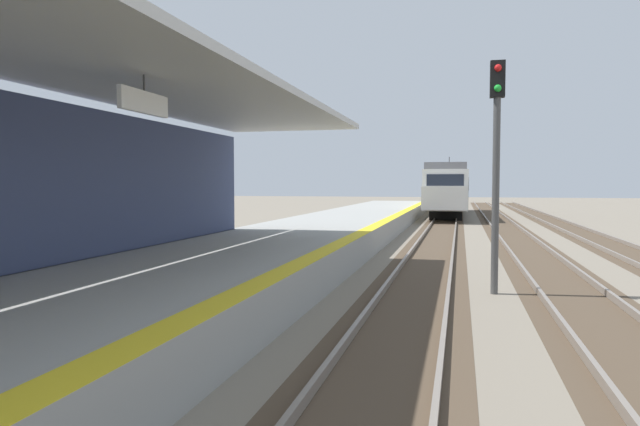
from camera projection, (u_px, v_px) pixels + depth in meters
The scene contains 5 objects.
station_platform at pixel (226, 270), 13.33m from camera, with size 5.00×80.00×0.91m.
track_pair_nearest_platform at pixel (425, 269), 16.17m from camera, with size 2.34×120.00×0.16m.
track_pair_middle at pixel (552, 273), 15.35m from camera, with size 2.34×120.00×0.16m.
approaching_train at pixel (448, 188), 44.21m from camera, with size 2.93×19.60×4.76m.
rail_signal_post at pixel (496, 152), 12.56m from camera, with size 0.32×0.34×5.20m.
Camera 1 is at (2.85, 3.68, 2.49)m, focal length 31.68 mm.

